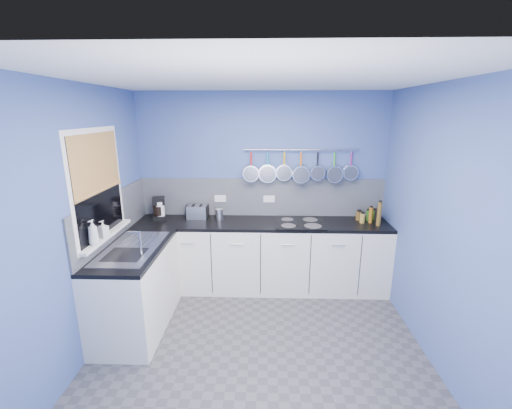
# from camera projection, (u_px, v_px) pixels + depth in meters

# --- Properties ---
(floor) EXTENTS (3.20, 3.00, 0.02)m
(floor) POSITION_uv_depth(u_px,v_px,m) (259.00, 347.00, 3.35)
(floor) COLOR #47474C
(floor) RESTS_ON ground
(ceiling) EXTENTS (3.20, 3.00, 0.02)m
(ceiling) POSITION_uv_depth(u_px,v_px,m) (259.00, 77.00, 2.69)
(ceiling) COLOR white
(ceiling) RESTS_ON ground
(wall_back) EXTENTS (3.20, 0.02, 2.50)m
(wall_back) POSITION_uv_depth(u_px,v_px,m) (262.00, 189.00, 4.48)
(wall_back) COLOR #415699
(wall_back) RESTS_ON ground
(wall_front) EXTENTS (3.20, 0.02, 2.50)m
(wall_front) POSITION_uv_depth(u_px,v_px,m) (251.00, 332.00, 1.57)
(wall_front) COLOR #415699
(wall_front) RESTS_ON ground
(wall_left) EXTENTS (0.02, 3.00, 2.50)m
(wall_left) POSITION_uv_depth(u_px,v_px,m) (82.00, 225.00, 3.07)
(wall_left) COLOR #415699
(wall_left) RESTS_ON ground
(wall_right) EXTENTS (0.02, 3.00, 2.50)m
(wall_right) POSITION_uv_depth(u_px,v_px,m) (441.00, 228.00, 2.97)
(wall_right) COLOR #415699
(wall_right) RESTS_ON ground
(backsplash_back) EXTENTS (3.20, 0.02, 0.50)m
(backsplash_back) POSITION_uv_depth(u_px,v_px,m) (262.00, 197.00, 4.48)
(backsplash_back) COLOR slate
(backsplash_back) RESTS_ON wall_back
(backsplash_left) EXTENTS (0.02, 1.80, 0.50)m
(backsplash_left) POSITION_uv_depth(u_px,v_px,m) (115.00, 216.00, 3.68)
(backsplash_left) COLOR slate
(backsplash_left) RESTS_ON wall_left
(cabinet_run_back) EXTENTS (3.20, 0.60, 0.86)m
(cabinet_run_back) POSITION_uv_depth(u_px,v_px,m) (261.00, 256.00, 4.40)
(cabinet_run_back) COLOR silver
(cabinet_run_back) RESTS_ON ground
(worktop_back) EXTENTS (3.20, 0.60, 0.04)m
(worktop_back) POSITION_uv_depth(u_px,v_px,m) (261.00, 223.00, 4.28)
(worktop_back) COLOR black
(worktop_back) RESTS_ON cabinet_run_back
(cabinet_run_left) EXTENTS (0.60, 1.20, 0.86)m
(cabinet_run_left) POSITION_uv_depth(u_px,v_px,m) (137.00, 289.00, 3.57)
(cabinet_run_left) COLOR silver
(cabinet_run_left) RESTS_ON ground
(worktop_left) EXTENTS (0.60, 1.20, 0.04)m
(worktop_left) POSITION_uv_depth(u_px,v_px,m) (132.00, 250.00, 3.45)
(worktop_left) COLOR black
(worktop_left) RESTS_ON cabinet_run_left
(window_frame) EXTENTS (0.01, 1.00, 1.10)m
(window_frame) POSITION_uv_depth(u_px,v_px,m) (98.00, 186.00, 3.28)
(window_frame) COLOR white
(window_frame) RESTS_ON wall_left
(window_glass) EXTENTS (0.01, 0.90, 1.00)m
(window_glass) POSITION_uv_depth(u_px,v_px,m) (98.00, 186.00, 3.28)
(window_glass) COLOR black
(window_glass) RESTS_ON wall_left
(bamboo_blind) EXTENTS (0.01, 0.90, 0.55)m
(bamboo_blind) POSITION_uv_depth(u_px,v_px,m) (96.00, 163.00, 3.22)
(bamboo_blind) COLOR tan
(bamboo_blind) RESTS_ON wall_left
(window_sill) EXTENTS (0.10, 0.98, 0.03)m
(window_sill) POSITION_uv_depth(u_px,v_px,m) (107.00, 235.00, 3.42)
(window_sill) COLOR white
(window_sill) RESTS_ON wall_left
(sink_unit) EXTENTS (0.50, 0.95, 0.01)m
(sink_unit) POSITION_uv_depth(u_px,v_px,m) (132.00, 248.00, 3.44)
(sink_unit) COLOR silver
(sink_unit) RESTS_ON worktop_left
(mixer_tap) EXTENTS (0.12, 0.08, 0.26)m
(mixer_tap) POSITION_uv_depth(u_px,v_px,m) (140.00, 243.00, 3.23)
(mixer_tap) COLOR silver
(mixer_tap) RESTS_ON worktop_left
(socket_left) EXTENTS (0.15, 0.01, 0.09)m
(socket_left) POSITION_uv_depth(u_px,v_px,m) (220.00, 199.00, 4.49)
(socket_left) COLOR white
(socket_left) RESTS_ON backsplash_back
(socket_right) EXTENTS (0.15, 0.01, 0.09)m
(socket_right) POSITION_uv_depth(u_px,v_px,m) (269.00, 199.00, 4.47)
(socket_right) COLOR white
(socket_right) RESTS_ON backsplash_back
(pot_rail) EXTENTS (1.45, 0.02, 0.02)m
(pot_rail) POSITION_uv_depth(u_px,v_px,m) (301.00, 150.00, 4.27)
(pot_rail) COLOR silver
(pot_rail) RESTS_ON wall_back
(soap_bottle_a) EXTENTS (0.11, 0.11, 0.24)m
(soap_bottle_a) POSITION_uv_depth(u_px,v_px,m) (93.00, 232.00, 3.11)
(soap_bottle_a) COLOR white
(soap_bottle_a) RESTS_ON window_sill
(soap_bottle_b) EXTENTS (0.10, 0.10, 0.17)m
(soap_bottle_b) POSITION_uv_depth(u_px,v_px,m) (103.00, 229.00, 3.30)
(soap_bottle_b) COLOR white
(soap_bottle_b) RESTS_ON window_sill
(paper_towel) EXTENTS (0.13, 0.13, 0.24)m
(paper_towel) POSITION_uv_depth(u_px,v_px,m) (160.00, 211.00, 4.33)
(paper_towel) COLOR white
(paper_towel) RESTS_ON worktop_back
(coffee_maker) EXTENTS (0.21, 0.22, 0.29)m
(coffee_maker) POSITION_uv_depth(u_px,v_px,m) (159.00, 209.00, 4.33)
(coffee_maker) COLOR black
(coffee_maker) RESTS_ON worktop_back
(toaster) EXTENTS (0.27, 0.16, 0.17)m
(toaster) POSITION_uv_depth(u_px,v_px,m) (197.00, 212.00, 4.40)
(toaster) COLOR silver
(toaster) RESTS_ON worktop_back
(canister) EXTENTS (0.12, 0.12, 0.14)m
(canister) POSITION_uv_depth(u_px,v_px,m) (219.00, 214.00, 4.34)
(canister) COLOR silver
(canister) RESTS_ON worktop_back
(hob) EXTENTS (0.61, 0.54, 0.01)m
(hob) POSITION_uv_depth(u_px,v_px,m) (300.00, 223.00, 4.21)
(hob) COLOR black
(hob) RESTS_ON worktop_back
(pan_0) EXTENTS (0.21, 0.11, 0.40)m
(pan_0) POSITION_uv_depth(u_px,v_px,m) (251.00, 166.00, 4.33)
(pan_0) COLOR silver
(pan_0) RESTS_ON pot_rail
(pan_1) EXTENTS (0.23, 0.06, 0.42)m
(pan_1) POSITION_uv_depth(u_px,v_px,m) (268.00, 166.00, 4.32)
(pan_1) COLOR silver
(pan_1) RESTS_ON pot_rail
(pan_2) EXTENTS (0.20, 0.06, 0.39)m
(pan_2) POSITION_uv_depth(u_px,v_px,m) (284.00, 165.00, 4.31)
(pan_2) COLOR silver
(pan_2) RESTS_ON pot_rail
(pan_3) EXTENTS (0.22, 0.13, 0.41)m
(pan_3) POSITION_uv_depth(u_px,v_px,m) (301.00, 166.00, 4.31)
(pan_3) COLOR silver
(pan_3) RESTS_ON pot_rail
(pan_4) EXTENTS (0.19, 0.10, 0.38)m
(pan_4) POSITION_uv_depth(u_px,v_px,m) (317.00, 165.00, 4.30)
(pan_4) COLOR silver
(pan_4) RESTS_ON pot_rail
(pan_5) EXTENTS (0.21, 0.12, 0.40)m
(pan_5) POSITION_uv_depth(u_px,v_px,m) (334.00, 166.00, 4.30)
(pan_5) COLOR silver
(pan_5) RESTS_ON pot_rail
(pan_6) EXTENTS (0.19, 0.07, 0.38)m
(pan_6) POSITION_uv_depth(u_px,v_px,m) (351.00, 165.00, 4.29)
(pan_6) COLOR silver
(pan_6) RESTS_ON pot_rail
(condiment_0) EXTENTS (0.07, 0.07, 0.13)m
(condiment_0) POSITION_uv_depth(u_px,v_px,m) (375.00, 215.00, 4.33)
(condiment_0) COLOR #3F721E
(condiment_0) RESTS_ON worktop_back
(condiment_1) EXTENTS (0.05, 0.05, 0.13)m
(condiment_1) POSITION_uv_depth(u_px,v_px,m) (368.00, 216.00, 4.31)
(condiment_1) COLOR #265919
(condiment_1) RESTS_ON worktop_back
(condiment_2) EXTENTS (0.07, 0.07, 0.12)m
(condiment_2) POSITION_uv_depth(u_px,v_px,m) (359.00, 216.00, 4.33)
(condiment_2) COLOR brown
(condiment_2) RESTS_ON worktop_back
(condiment_3) EXTENTS (0.06, 0.06, 0.16)m
(condiment_3) POSITION_uv_depth(u_px,v_px,m) (377.00, 217.00, 4.22)
(condiment_3) COLOR black
(condiment_3) RESTS_ON worktop_back
(condiment_4) EXTENTS (0.05, 0.05, 0.20)m
(condiment_4) POSITION_uv_depth(u_px,v_px,m) (371.00, 215.00, 4.22)
(condiment_4) COLOR #8C5914
(condiment_4) RESTS_ON worktop_back
(condiment_5) EXTENTS (0.06, 0.06, 0.12)m
(condiment_5) POSITION_uv_depth(u_px,v_px,m) (362.00, 218.00, 4.22)
(condiment_5) COLOR olive
(condiment_5) RESTS_ON worktop_back
(condiment_6) EXTENTS (0.05, 0.05, 0.30)m
(condiment_6) POSITION_uv_depth(u_px,v_px,m) (379.00, 214.00, 4.09)
(condiment_6) COLOR brown
(condiment_6) RESTS_ON worktop_back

